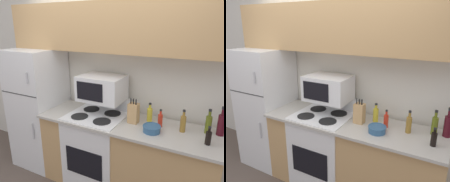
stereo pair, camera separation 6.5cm
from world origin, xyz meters
The scene contains 14 objects.
wall_back centered at (0.00, 0.67, 1.27)m, with size 8.00×0.05×2.55m.
lower_cabinets centered at (0.32, 0.30, 0.46)m, with size 2.06×0.64×0.93m.
refrigerator centered at (-1.03, 0.32, 0.84)m, with size 0.64×0.66×1.68m.
upper_cabinets centered at (0.00, 0.48, 1.95)m, with size 2.70×0.33×0.56m.
stove centered at (-0.05, 0.29, 0.48)m, with size 0.68×0.62×1.10m.
microwave centered at (-0.03, 0.39, 1.25)m, with size 0.53×0.39×0.30m.
knife_block centered at (0.42, 0.32, 1.04)m, with size 0.11×0.10×0.28m.
bowl centered at (0.67, 0.20, 0.97)m, with size 0.19×0.19×0.07m.
bottle_soy_sauce centered at (1.20, 0.20, 1.00)m, with size 0.05×0.05×0.18m.
bottle_wine_red centered at (1.30, 0.45, 1.05)m, with size 0.08×0.08×0.30m.
bottle_hot_sauce centered at (0.71, 0.35, 1.01)m, with size 0.05×0.05×0.20m.
bottle_olive_oil centered at (1.18, 0.43, 1.03)m, with size 0.06×0.06×0.26m.
bottle_cooking_spray centered at (0.57, 0.43, 1.01)m, with size 0.06×0.06×0.22m.
bottle_vinegar centered at (0.95, 0.35, 1.02)m, with size 0.06×0.06×0.24m.
Camera 2 is at (1.30, -1.76, 1.99)m, focal length 35.00 mm.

